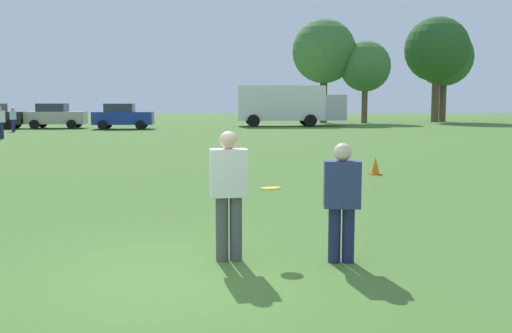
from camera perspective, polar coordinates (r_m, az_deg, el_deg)
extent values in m
plane|color=#47702D|center=(6.97, -8.40, -10.83)|extent=(164.34, 164.34, 0.00)
cylinder|color=#4C4C51|center=(7.57, -3.33, -6.08)|extent=(0.16, 0.16, 0.84)
cylinder|color=#4C4C51|center=(7.58, -1.97, -6.05)|extent=(0.16, 0.16, 0.84)
cube|color=silver|center=(7.45, -2.68, -0.61)|extent=(0.47, 0.28, 0.61)
sphere|color=#D8AD8C|center=(7.41, -2.70, 2.57)|extent=(0.23, 0.23, 0.23)
cylinder|color=#1E234C|center=(7.58, 8.98, -6.62)|extent=(0.16, 0.16, 0.71)
cylinder|color=#1E234C|center=(7.57, 7.65, -6.63)|extent=(0.16, 0.16, 0.71)
cube|color=navy|center=(7.46, 8.40, -1.73)|extent=(0.49, 0.34, 0.60)
sphere|color=beige|center=(7.41, 8.45, 1.38)|extent=(0.23, 0.23, 0.23)
cylinder|color=yellow|center=(7.72, 1.44, -2.16)|extent=(0.27, 0.27, 0.05)
cube|color=#D8590C|center=(16.69, 11.55, -0.70)|extent=(0.32, 0.32, 0.03)
cone|color=orange|center=(16.66, 11.56, 0.12)|extent=(0.24, 0.24, 0.45)
cylinder|color=black|center=(46.84, -22.28, 3.89)|extent=(0.67, 0.25, 0.66)
cylinder|color=black|center=(44.95, -23.07, 3.76)|extent=(0.67, 0.25, 0.66)
cube|color=#B7AD99|center=(45.54, -18.88, 4.53)|extent=(4.28, 1.99, 0.90)
cube|color=#2D333D|center=(45.59, -19.22, 5.42)|extent=(2.07, 1.73, 0.64)
cylinder|color=black|center=(46.21, -16.98, 4.06)|extent=(0.67, 0.25, 0.66)
cylinder|color=black|center=(44.26, -17.56, 3.94)|extent=(0.67, 0.25, 0.66)
cylinder|color=black|center=(46.86, -20.09, 3.98)|extent=(0.67, 0.25, 0.66)
cylinder|color=black|center=(44.95, -20.79, 3.86)|extent=(0.67, 0.25, 0.66)
cube|color=navy|center=(43.00, -12.80, 4.62)|extent=(4.28, 1.99, 0.90)
cube|color=#2D333D|center=(43.03, -13.15, 5.57)|extent=(2.07, 1.73, 0.64)
cylinder|color=black|center=(43.83, -10.90, 4.11)|extent=(0.67, 0.25, 0.66)
cylinder|color=black|center=(41.85, -11.22, 3.99)|extent=(0.67, 0.25, 0.66)
cylinder|color=black|center=(44.22, -14.26, 4.04)|extent=(0.67, 0.25, 0.66)
cylinder|color=black|center=(42.25, -14.74, 3.92)|extent=(0.67, 0.25, 0.66)
cube|color=white|center=(46.51, 2.38, 6.20)|extent=(6.91, 2.81, 2.70)
cube|color=#B2B2B7|center=(47.16, 7.48, 5.73)|extent=(1.90, 2.38, 2.00)
cylinder|color=black|center=(48.19, 4.82, 4.58)|extent=(0.97, 0.32, 0.96)
cylinder|color=black|center=(45.48, 5.34, 4.47)|extent=(0.97, 0.32, 0.96)
cylinder|color=black|center=(47.71, -0.45, 4.59)|extent=(0.97, 0.32, 0.96)
cylinder|color=black|center=(44.98, -0.24, 4.47)|extent=(0.97, 0.32, 0.96)
cylinder|color=#1E234C|center=(41.73, -22.51, 3.71)|extent=(0.15, 0.15, 0.79)
cylinder|color=#1E234C|center=(41.58, -22.61, 3.69)|extent=(0.15, 0.15, 0.79)
cube|color=#9EC6E5|center=(41.63, -22.60, 4.63)|extent=(0.32, 0.47, 0.56)
sphere|color=tan|center=(41.63, -22.63, 5.16)|extent=(0.21, 0.21, 0.21)
cylinder|color=#1E234C|center=(34.35, -23.50, 3.24)|extent=(0.16, 0.16, 0.88)
cube|color=silver|center=(34.36, -23.70, 4.48)|extent=(0.50, 0.33, 0.62)
cylinder|color=brown|center=(53.69, 6.58, 6.38)|extent=(0.67, 0.67, 4.00)
sphere|color=#3D7033|center=(53.87, 6.64, 11.10)|extent=(5.72, 5.72, 5.72)
cylinder|color=brown|center=(53.69, 10.53, 5.86)|extent=(0.53, 0.53, 3.15)
sphere|color=#3D7033|center=(53.77, 10.60, 9.58)|extent=(4.51, 4.51, 4.51)
cylinder|color=brown|center=(57.94, 17.07, 6.25)|extent=(0.70, 0.70, 4.21)
sphere|color=#285623|center=(58.13, 17.22, 10.85)|extent=(6.02, 6.02, 6.02)
cylinder|color=brown|center=(58.99, 17.73, 6.02)|extent=(0.63, 0.63, 3.80)
sphere|color=#33662D|center=(59.13, 17.87, 10.10)|extent=(5.42, 5.42, 5.42)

